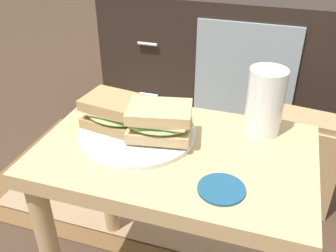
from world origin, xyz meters
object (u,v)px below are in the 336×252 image
object	(u,v)px
plate	(138,133)
paper_bag	(304,162)
tv_cabinet	(223,59)
sandwich_front	(116,112)
sandwich_back	(160,121)
beer_glass	(265,102)
coaster	(221,189)

from	to	relation	value
plate	paper_bag	xyz separation A→B (m)	(0.39, 0.44, -0.30)
tv_cabinet	sandwich_front	distance (m)	0.94
sandwich_back	sandwich_front	bearing A→B (deg)	171.29
sandwich_front	sandwich_back	world-z (taller)	sandwich_back
sandwich_front	paper_bag	world-z (taller)	sandwich_front
tv_cabinet	sandwich_back	distance (m)	0.96
sandwich_front	paper_bag	distance (m)	0.70
plate	sandwich_front	distance (m)	0.07
plate	sandwich_front	xyz separation A→B (m)	(-0.05, 0.01, 0.04)
plate	sandwich_back	size ratio (longest dim) A/B	1.65
tv_cabinet	plate	xyz separation A→B (m)	(-0.02, -0.93, 0.17)
sandwich_front	beer_glass	size ratio (longest dim) A/B	1.08
plate	beer_glass	distance (m)	0.28
coaster	paper_bag	bearing A→B (deg)	71.65
plate	paper_bag	size ratio (longest dim) A/B	0.76
beer_glass	paper_bag	size ratio (longest dim) A/B	0.44
tv_cabinet	paper_bag	world-z (taller)	tv_cabinet
plate	beer_glass	world-z (taller)	beer_glass
plate	paper_bag	bearing A→B (deg)	48.19
beer_glass	paper_bag	distance (m)	0.52
tv_cabinet	plate	distance (m)	0.94
tv_cabinet	beer_glass	size ratio (longest dim) A/B	6.64
tv_cabinet	beer_glass	distance (m)	0.89
coaster	paper_bag	size ratio (longest dim) A/B	0.26
sandwich_front	coaster	distance (m)	0.29
paper_bag	sandwich_front	bearing A→B (deg)	-135.96
tv_cabinet	sandwich_front	bearing A→B (deg)	-94.80
paper_bag	coaster	bearing A→B (deg)	-108.35
plate	coaster	size ratio (longest dim) A/B	2.95
tv_cabinet	paper_bag	xyz separation A→B (m)	(0.37, -0.49, -0.13)
sandwich_back	paper_bag	distance (m)	0.66
beer_glass	paper_bag	world-z (taller)	beer_glass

